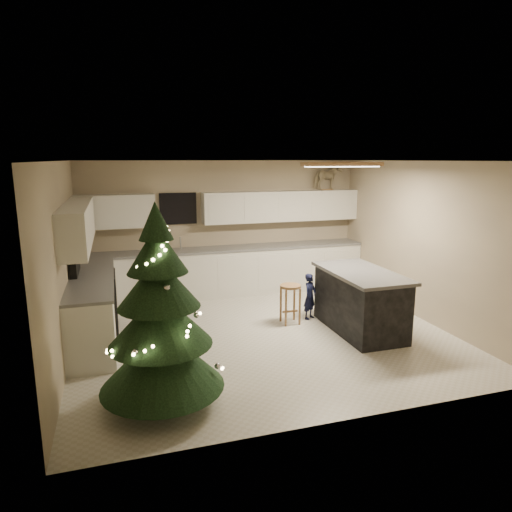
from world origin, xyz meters
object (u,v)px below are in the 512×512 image
at_px(bar_stool, 290,294).
at_px(christmas_tree, 160,324).
at_px(island, 360,301).
at_px(toddler, 310,296).
at_px(rocking_horse, 327,177).

bearing_deg(bar_stool, christmas_tree, -139.37).
xyz_separation_m(island, toddler, (-0.52, 0.73, -0.09)).
bearing_deg(toddler, rocking_horse, 21.02).
distance_m(christmas_tree, rocking_horse, 5.63).
distance_m(island, bar_stool, 1.10).
relative_size(island, toddler, 2.20).
distance_m(island, christmas_tree, 3.43).
height_order(island, toddler, island).
distance_m(island, rocking_horse, 3.24).
relative_size(bar_stool, toddler, 0.83).
height_order(toddler, rocking_horse, rocking_horse).
bearing_deg(christmas_tree, bar_stool, 40.63).
distance_m(island, toddler, 0.90).
height_order(island, rocking_horse, rocking_horse).
height_order(bar_stool, christmas_tree, christmas_tree).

